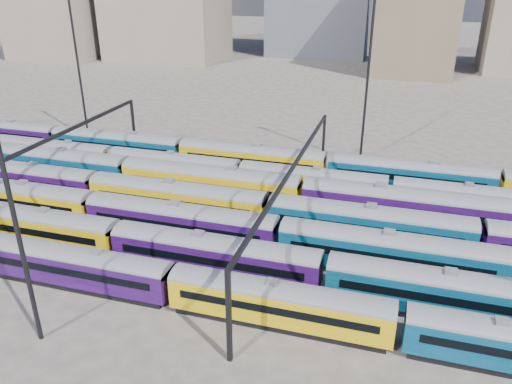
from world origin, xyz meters
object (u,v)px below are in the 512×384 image
(rake_0, at_px, (76,263))
(rake_2, at_px, (181,219))
(rake_1, at_px, (117,237))
(mast_2, at_px, (4,174))

(rake_0, relative_size, rake_2, 1.25)
(rake_0, bearing_deg, rake_1, 76.81)
(rake_1, bearing_deg, mast_2, -89.33)
(rake_0, xyz_separation_m, rake_1, (1.17, 5.00, 0.22))
(rake_1, distance_m, mast_2, 16.51)
(rake_2, xyz_separation_m, mast_2, (-4.37, -17.00, 11.25))
(rake_1, bearing_deg, rake_2, 47.98)
(rake_0, bearing_deg, mast_2, -79.38)
(rake_0, relative_size, mast_2, 5.10)
(rake_0, height_order, rake_1, rake_1)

